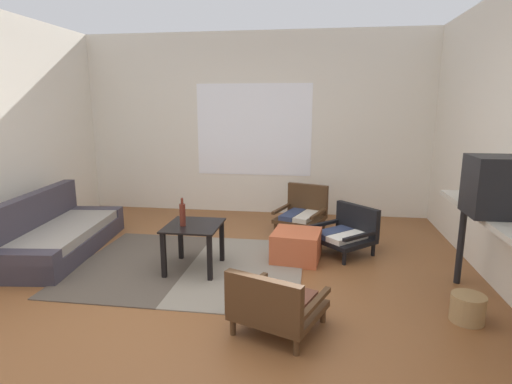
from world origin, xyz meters
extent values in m
plane|color=brown|center=(0.00, 0.00, 0.00)|extent=(7.80, 7.80, 0.00)
cube|color=silver|center=(0.00, 3.06, 1.35)|extent=(5.60, 0.12, 2.70)
cube|color=white|center=(0.00, 3.00, 1.27)|extent=(1.74, 0.01, 1.37)
cube|color=#4C4238|center=(-0.90, 0.69, 0.01)|extent=(1.16, 1.87, 0.01)
cube|color=gray|center=(0.26, 0.69, 0.01)|extent=(1.16, 1.87, 0.01)
cube|color=#38333D|center=(-1.88, 0.90, 0.10)|extent=(0.97, 1.92, 0.20)
cube|color=gray|center=(-1.85, 0.90, 0.25)|extent=(0.85, 1.73, 0.10)
cube|color=#38333D|center=(-2.20, 0.86, 0.39)|extent=(0.35, 1.85, 0.57)
cube|color=#38333D|center=(-1.98, 1.73, 0.15)|extent=(0.77, 0.27, 0.31)
cube|color=#38333D|center=(-1.78, 0.07, 0.15)|extent=(0.77, 0.27, 0.31)
cube|color=black|center=(-0.24, 0.63, 0.47)|extent=(0.54, 0.58, 0.02)
cube|color=black|center=(-0.47, 0.88, 0.23)|extent=(0.04, 0.04, 0.46)
cube|color=black|center=(-0.02, 0.88, 0.23)|extent=(0.04, 0.04, 0.46)
cube|color=black|center=(-0.47, 0.38, 0.23)|extent=(0.04, 0.04, 0.46)
cube|color=black|center=(-0.02, 0.38, 0.23)|extent=(0.04, 0.04, 0.46)
cylinder|color=#472D19|center=(0.91, 1.78, 0.07)|extent=(0.04, 0.04, 0.14)
cylinder|color=#472D19|center=(0.45, 1.94, 0.07)|extent=(0.04, 0.04, 0.14)
cylinder|color=#472D19|center=(1.08, 2.25, 0.07)|extent=(0.04, 0.04, 0.14)
cylinder|color=#472D19|center=(0.62, 2.42, 0.07)|extent=(0.04, 0.04, 0.14)
cube|color=#472D19|center=(0.76, 2.10, 0.16)|extent=(0.73, 0.74, 0.05)
cube|color=beige|center=(0.85, 2.05, 0.22)|extent=(0.35, 0.55, 0.06)
cube|color=#2D3856|center=(0.66, 2.11, 0.22)|extent=(0.35, 0.55, 0.06)
cube|color=#472D19|center=(0.85, 2.35, 0.39)|extent=(0.56, 0.25, 0.40)
cube|color=#472D19|center=(1.01, 2.01, 0.28)|extent=(0.24, 0.56, 0.04)
cube|color=#472D19|center=(0.52, 2.19, 0.28)|extent=(0.24, 0.56, 0.04)
cylinder|color=#472D19|center=(0.57, -0.04, 0.06)|extent=(0.04, 0.04, 0.12)
cylinder|color=#472D19|center=(1.04, -0.23, 0.06)|extent=(0.04, 0.04, 0.12)
cylinder|color=#472D19|center=(0.39, -0.50, 0.06)|extent=(0.04, 0.04, 0.12)
cylinder|color=#472D19|center=(0.86, -0.69, 0.06)|extent=(0.04, 0.04, 0.12)
cube|color=#472D19|center=(0.72, -0.37, 0.15)|extent=(0.76, 0.75, 0.05)
cube|color=beige|center=(0.63, -0.31, 0.20)|extent=(0.37, 0.55, 0.06)
cube|color=brown|center=(0.82, -0.38, 0.20)|extent=(0.37, 0.55, 0.06)
cube|color=#472D19|center=(0.62, -0.61, 0.34)|extent=(0.57, 0.28, 0.33)
cube|color=#472D19|center=(0.46, -0.27, 0.26)|extent=(0.25, 0.55, 0.04)
cube|color=#472D19|center=(0.97, -0.47, 0.26)|extent=(0.25, 0.55, 0.04)
cylinder|color=black|center=(1.28, 0.98, 0.07)|extent=(0.04, 0.04, 0.14)
cylinder|color=black|center=(0.92, 1.36, 0.07)|extent=(0.04, 0.04, 0.14)
cylinder|color=black|center=(1.61, 1.30, 0.07)|extent=(0.04, 0.04, 0.14)
cylinder|color=black|center=(1.26, 1.67, 0.07)|extent=(0.04, 0.04, 0.14)
cube|color=black|center=(1.27, 1.33, 0.17)|extent=(0.80, 0.80, 0.05)
cube|color=silver|center=(1.32, 1.24, 0.22)|extent=(0.48, 0.47, 0.06)
cube|color=#2D3856|center=(1.18, 1.39, 0.22)|extent=(0.48, 0.47, 0.06)
cube|color=black|center=(1.44, 1.49, 0.36)|extent=(0.46, 0.48, 0.33)
cube|color=black|center=(1.46, 1.12, 0.28)|extent=(0.42, 0.40, 0.04)
cube|color=black|center=(1.07, 1.53, 0.28)|extent=(0.42, 0.40, 0.04)
cube|color=#BC5633|center=(0.77, 1.05, 0.16)|extent=(0.55, 0.55, 0.32)
cube|color=#B2AD9E|center=(2.31, -0.08, 0.86)|extent=(0.41, 1.65, 0.04)
cylinder|color=black|center=(2.31, 0.68, 0.42)|extent=(0.06, 0.06, 0.84)
cube|color=black|center=(2.31, -0.14, 1.09)|extent=(0.56, 0.35, 0.42)
cube|color=black|center=(2.03, -0.14, 1.11)|extent=(0.01, 0.27, 0.30)
cylinder|color=brown|center=(2.31, 0.33, 0.98)|extent=(0.23, 0.23, 0.20)
cylinder|color=brown|center=(2.31, 0.33, 1.14)|extent=(0.10, 0.10, 0.12)
cylinder|color=#5B2319|center=(-0.34, 0.58, 0.59)|extent=(0.06, 0.06, 0.22)
cylinder|color=#5B2319|center=(-0.34, 0.58, 0.73)|extent=(0.03, 0.03, 0.06)
cylinder|color=#9E7A4C|center=(2.15, -0.05, 0.11)|extent=(0.26, 0.26, 0.22)
camera|label=1|loc=(0.96, -3.18, 1.66)|focal=28.83mm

